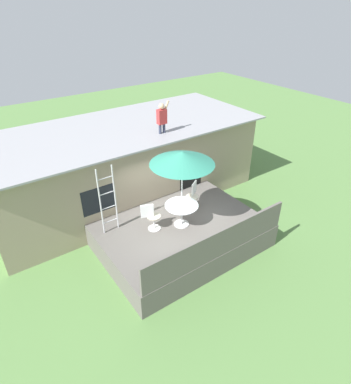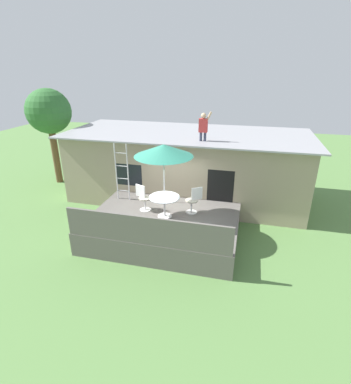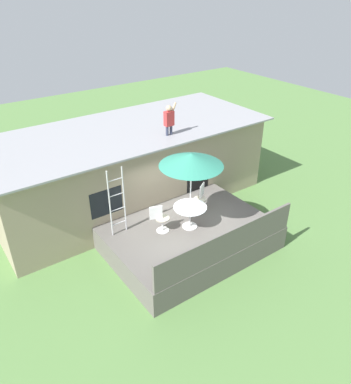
% 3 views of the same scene
% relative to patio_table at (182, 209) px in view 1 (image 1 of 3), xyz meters
% --- Properties ---
extents(ground_plane, '(40.00, 40.00, 0.00)m').
position_rel_patio_table_xyz_m(ground_plane, '(-0.03, 0.14, -1.39)').
color(ground_plane, '#567F42').
extents(house, '(10.50, 4.50, 2.96)m').
position_rel_patio_table_xyz_m(house, '(-0.03, 3.73, 0.10)').
color(house, gray).
rests_on(house, ground).
extents(deck, '(5.08, 3.96, 0.80)m').
position_rel_patio_table_xyz_m(deck, '(-0.03, 0.14, -0.99)').
color(deck, '#605B56').
rests_on(deck, ground).
extents(deck_railing, '(4.98, 0.08, 0.90)m').
position_rel_patio_table_xyz_m(deck_railing, '(-0.03, -1.80, -0.14)').
color(deck_railing, '#605B56').
rests_on(deck_railing, deck).
extents(patio_table, '(1.04, 1.04, 0.74)m').
position_rel_patio_table_xyz_m(patio_table, '(0.00, 0.00, 0.00)').
color(patio_table, silver).
rests_on(patio_table, deck).
extents(patio_umbrella, '(1.90, 1.90, 2.54)m').
position_rel_patio_table_xyz_m(patio_umbrella, '(-0.00, 0.00, 1.76)').
color(patio_umbrella, silver).
rests_on(patio_umbrella, deck).
extents(step_ladder, '(0.52, 0.04, 2.20)m').
position_rel_patio_table_xyz_m(step_ladder, '(-1.96, 1.03, 0.51)').
color(step_ladder, silver).
rests_on(step_ladder, deck).
extents(person_figure, '(0.47, 0.20, 1.11)m').
position_rel_patio_table_xyz_m(person_figure, '(0.87, 2.37, 2.18)').
color(person_figure, '#33384C').
rests_on(person_figure, house).
extents(patio_chair_left, '(0.60, 0.44, 0.92)m').
position_rel_patio_table_xyz_m(patio_chair_left, '(-0.89, 0.35, -0.13)').
color(patio_chair_left, silver).
rests_on(patio_chair_left, deck).
extents(patio_chair_right, '(0.57, 0.45, 0.92)m').
position_rel_patio_table_xyz_m(patio_chair_right, '(0.89, 0.58, -0.13)').
color(patio_chair_right, silver).
rests_on(patio_chair_right, deck).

